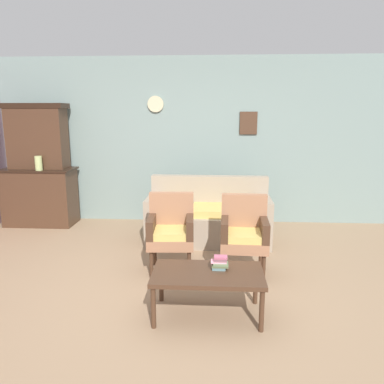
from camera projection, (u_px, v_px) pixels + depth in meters
ground_plane at (178, 291)px, 3.91m from camera, size 7.68×7.68×0.00m
wall_back_with_decor at (193, 141)px, 6.19m from camera, size 6.40×0.09×2.70m
side_cabinet at (40, 197)px, 6.15m from camera, size 1.16×0.55×0.93m
cabinet_upper_hutch at (37, 136)px, 6.02m from camera, size 0.99×0.38×1.03m
vase_on_cabinet at (39, 163)px, 5.84m from camera, size 0.11×0.11×0.23m
floral_couch at (209, 218)px, 5.40m from camera, size 1.73×0.83×0.90m
armchair_by_doorway at (171, 229)px, 4.35m from camera, size 0.55×0.52×0.90m
armchair_near_cabinet at (244, 232)px, 4.25m from camera, size 0.54×0.51×0.90m
coffee_table at (208, 277)px, 3.38m from camera, size 1.00×0.56×0.42m
book_stack_on_table at (220, 263)px, 3.42m from camera, size 0.16×0.11×0.13m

